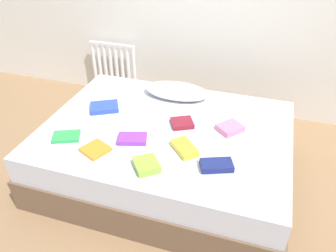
{
  "coord_description": "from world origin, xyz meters",
  "views": [
    {
      "loc": [
        0.69,
        -2.1,
        2.01
      ],
      "look_at": [
        0.0,
        0.05,
        0.48
      ],
      "focal_mm": 35.4,
      "sensor_mm": 36.0,
      "label": 1
    }
  ],
  "objects_px": {
    "textbook_navy": "(217,165)",
    "textbook_purple": "(132,139)",
    "radiator": "(114,65)",
    "bed": "(166,152)",
    "textbook_blue": "(104,107)",
    "textbook_lime": "(147,165)",
    "textbook_orange": "(95,149)",
    "textbook_maroon": "(182,123)",
    "textbook_green": "(66,136)",
    "textbook_yellow": "(184,148)",
    "textbook_pink": "(230,128)",
    "pillow": "(177,91)"
  },
  "relations": [
    {
      "from": "bed",
      "to": "textbook_pink",
      "type": "height_order",
      "value": "textbook_pink"
    },
    {
      "from": "radiator",
      "to": "textbook_blue",
      "type": "height_order",
      "value": "radiator"
    },
    {
      "from": "bed",
      "to": "textbook_purple",
      "type": "bearing_deg",
      "value": -127.16
    },
    {
      "from": "textbook_purple",
      "to": "textbook_yellow",
      "type": "bearing_deg",
      "value": -16.31
    },
    {
      "from": "textbook_purple",
      "to": "textbook_orange",
      "type": "height_order",
      "value": "textbook_purple"
    },
    {
      "from": "bed",
      "to": "textbook_yellow",
      "type": "distance_m",
      "value": 0.43
    },
    {
      "from": "textbook_maroon",
      "to": "textbook_pink",
      "type": "distance_m",
      "value": 0.38
    },
    {
      "from": "textbook_yellow",
      "to": "textbook_orange",
      "type": "bearing_deg",
      "value": -115.36
    },
    {
      "from": "textbook_yellow",
      "to": "textbook_orange",
      "type": "distance_m",
      "value": 0.65
    },
    {
      "from": "pillow",
      "to": "textbook_pink",
      "type": "distance_m",
      "value": 0.69
    },
    {
      "from": "bed",
      "to": "textbook_navy",
      "type": "relative_size",
      "value": 9.13
    },
    {
      "from": "radiator",
      "to": "textbook_purple",
      "type": "bearing_deg",
      "value": -59.32
    },
    {
      "from": "bed",
      "to": "textbook_pink",
      "type": "bearing_deg",
      "value": 12.86
    },
    {
      "from": "textbook_navy",
      "to": "textbook_orange",
      "type": "xyz_separation_m",
      "value": [
        -0.88,
        -0.09,
        -0.01
      ]
    },
    {
      "from": "pillow",
      "to": "textbook_yellow",
      "type": "relative_size",
      "value": 2.75
    },
    {
      "from": "textbook_lime",
      "to": "textbook_orange",
      "type": "xyz_separation_m",
      "value": [
        -0.42,
        0.06,
        -0.01
      ]
    },
    {
      "from": "pillow",
      "to": "textbook_green",
      "type": "height_order",
      "value": "pillow"
    },
    {
      "from": "textbook_purple",
      "to": "textbook_lime",
      "type": "distance_m",
      "value": 0.34
    },
    {
      "from": "textbook_yellow",
      "to": "textbook_green",
      "type": "bearing_deg",
      "value": -125.63
    },
    {
      "from": "bed",
      "to": "textbook_navy",
      "type": "height_order",
      "value": "textbook_navy"
    },
    {
      "from": "textbook_lime",
      "to": "textbook_orange",
      "type": "distance_m",
      "value": 0.43
    },
    {
      "from": "textbook_navy",
      "to": "textbook_lime",
      "type": "height_order",
      "value": "textbook_lime"
    },
    {
      "from": "textbook_maroon",
      "to": "textbook_green",
      "type": "relative_size",
      "value": 0.85
    },
    {
      "from": "textbook_green",
      "to": "textbook_purple",
      "type": "height_order",
      "value": "textbook_purple"
    },
    {
      "from": "radiator",
      "to": "textbook_navy",
      "type": "height_order",
      "value": "radiator"
    },
    {
      "from": "radiator",
      "to": "textbook_blue",
      "type": "xyz_separation_m",
      "value": [
        0.45,
        -1.1,
        0.13
      ]
    },
    {
      "from": "bed",
      "to": "textbook_blue",
      "type": "height_order",
      "value": "textbook_blue"
    },
    {
      "from": "textbook_navy",
      "to": "textbook_blue",
      "type": "bearing_deg",
      "value": 134.87
    },
    {
      "from": "radiator",
      "to": "textbook_lime",
      "type": "xyz_separation_m",
      "value": [
        1.07,
        -1.71,
        0.13
      ]
    },
    {
      "from": "bed",
      "to": "pillow",
      "type": "xyz_separation_m",
      "value": [
        -0.07,
        0.52,
        0.31
      ]
    },
    {
      "from": "textbook_pink",
      "to": "textbook_orange",
      "type": "xyz_separation_m",
      "value": [
        -0.89,
        -0.56,
        -0.01
      ]
    },
    {
      "from": "bed",
      "to": "textbook_orange",
      "type": "height_order",
      "value": "textbook_orange"
    },
    {
      "from": "textbook_pink",
      "to": "textbook_lime",
      "type": "relative_size",
      "value": 1.07
    },
    {
      "from": "textbook_blue",
      "to": "textbook_orange",
      "type": "xyz_separation_m",
      "value": [
        0.21,
        -0.55,
        -0.01
      ]
    },
    {
      "from": "radiator",
      "to": "textbook_lime",
      "type": "bearing_deg",
      "value": -57.85
    },
    {
      "from": "radiator",
      "to": "textbook_navy",
      "type": "xyz_separation_m",
      "value": [
        1.53,
        -1.56,
        0.13
      ]
    },
    {
      "from": "textbook_green",
      "to": "textbook_lime",
      "type": "relative_size",
      "value": 1.18
    },
    {
      "from": "bed",
      "to": "textbook_blue",
      "type": "distance_m",
      "value": 0.67
    },
    {
      "from": "textbook_green",
      "to": "textbook_yellow",
      "type": "relative_size",
      "value": 0.93
    },
    {
      "from": "radiator",
      "to": "textbook_purple",
      "type": "relative_size",
      "value": 2.59
    },
    {
      "from": "textbook_navy",
      "to": "textbook_purple",
      "type": "relative_size",
      "value": 1.01
    },
    {
      "from": "bed",
      "to": "textbook_green",
      "type": "distance_m",
      "value": 0.83
    },
    {
      "from": "textbook_navy",
      "to": "textbook_blue",
      "type": "height_order",
      "value": "textbook_navy"
    },
    {
      "from": "textbook_purple",
      "to": "textbook_blue",
      "type": "distance_m",
      "value": 0.54
    },
    {
      "from": "radiator",
      "to": "pillow",
      "type": "height_order",
      "value": "radiator"
    },
    {
      "from": "textbook_green",
      "to": "textbook_blue",
      "type": "relative_size",
      "value": 0.85
    },
    {
      "from": "textbook_navy",
      "to": "textbook_orange",
      "type": "relative_size",
      "value": 1.25
    },
    {
      "from": "textbook_maroon",
      "to": "textbook_purple",
      "type": "distance_m",
      "value": 0.44
    },
    {
      "from": "textbook_maroon",
      "to": "textbook_pink",
      "type": "relative_size",
      "value": 0.94
    },
    {
      "from": "pillow",
      "to": "textbook_navy",
      "type": "height_order",
      "value": "pillow"
    }
  ]
}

